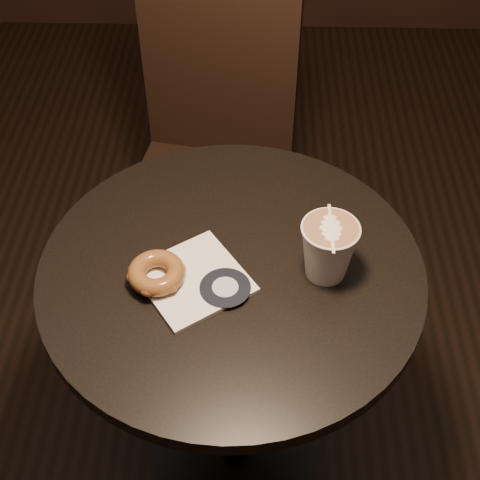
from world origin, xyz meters
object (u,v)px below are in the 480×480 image
Objects in this scene: chair at (213,139)px; latte_cup at (328,250)px; cafe_table at (232,331)px; doughnut at (156,273)px; pastry_bag at (193,279)px.

latte_cup is (0.24, -0.62, 0.24)m from chair.
doughnut reaches higher than cafe_table.
pastry_bag is at bearing -78.89° from chair.
chair is (-0.07, 0.60, 0.02)m from cafe_table.
cafe_table is at bearing -72.68° from chair.
doughnut is (-0.06, -0.65, 0.21)m from chair.
cafe_table is 6.66× the size of latte_cup.
cafe_table is 4.42× the size of pastry_bag.
latte_cup is at bearing -3.73° from cafe_table.
doughnut is at bearing 148.82° from pastry_bag.
latte_cup is at bearing 6.10° from doughnut.
cafe_table is 0.61m from chair.
latte_cup is (0.17, -0.01, 0.26)m from cafe_table.
chair is at bearing 111.33° from latte_cup.
chair reaches higher than doughnut.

